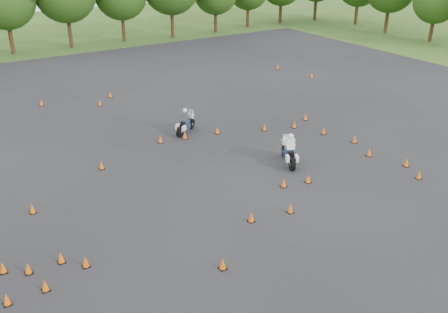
% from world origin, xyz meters
% --- Properties ---
extents(ground, '(140.00, 140.00, 0.00)m').
position_xyz_m(ground, '(0.00, 0.00, 0.00)').
color(ground, '#2D5119').
rests_on(ground, ground).
extents(asphalt_pad, '(62.00, 62.00, 0.00)m').
position_xyz_m(asphalt_pad, '(0.00, 6.00, 0.01)').
color(asphalt_pad, black).
rests_on(asphalt_pad, ground).
extents(treeline, '(87.01, 32.29, 10.59)m').
position_xyz_m(treeline, '(2.40, 34.84, 4.66)').
color(treeline, '#224012').
rests_on(treeline, ground).
extents(traffic_cones, '(36.82, 32.59, 0.45)m').
position_xyz_m(traffic_cones, '(-0.33, 4.92, 0.23)').
color(traffic_cones, '#E15909').
rests_on(traffic_cones, asphalt_pad).
extents(rider_grey, '(2.26, 1.83, 1.74)m').
position_xyz_m(rider_grey, '(1.29, 10.75, 0.87)').
color(rider_grey, '#373A3E').
rests_on(rider_grey, ground).
extents(rider_white, '(1.74, 2.56, 1.91)m').
position_xyz_m(rider_white, '(3.97, 3.46, 0.96)').
color(rider_white, white).
rests_on(rider_white, ground).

